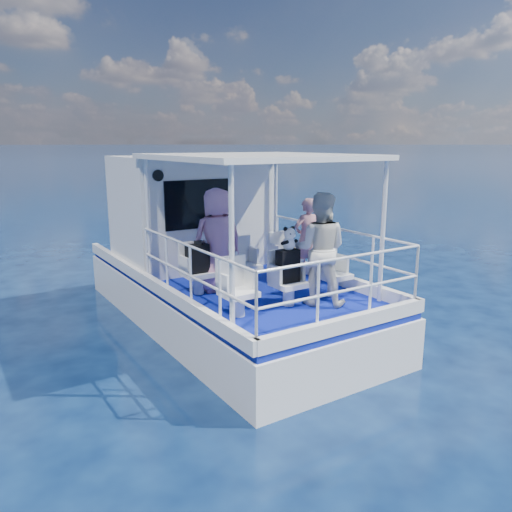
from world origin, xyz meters
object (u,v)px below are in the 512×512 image
Objects in this scene: passenger_stbd_aft at (320,249)px; passenger_port_fwd at (217,240)px; panda at (289,238)px; backpack_center at (288,266)px.

passenger_port_fwd is at bearing -10.96° from passenger_stbd_aft.
panda is at bearing 23.44° from passenger_stbd_aft.
panda is (-0.45, 0.18, 0.19)m from passenger_stbd_aft.
panda is at bearing 120.75° from passenger_port_fwd.
passenger_stbd_aft reaches higher than panda.
passenger_stbd_aft reaches higher than backpack_center.
passenger_port_fwd reaches higher than passenger_stbd_aft.
passenger_stbd_aft is (0.98, -1.47, -0.00)m from passenger_port_fwd.
passenger_port_fwd reaches higher than panda.
passenger_port_fwd is 1.40m from backpack_center.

